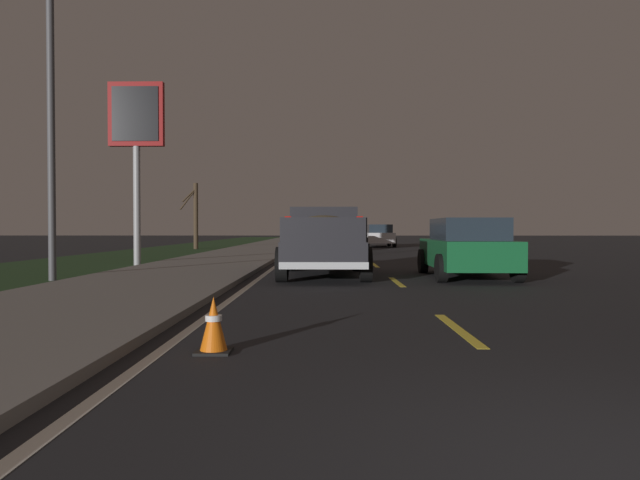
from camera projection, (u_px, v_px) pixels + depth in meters
name	position (u px, v px, depth m)	size (l,w,h in m)	color
ground	(359.00, 253.00, 29.59)	(144.00, 144.00, 0.00)	black
sidewalk_shoulder	(249.00, 252.00, 29.66)	(108.00, 4.00, 0.12)	slate
grass_verge	(153.00, 253.00, 29.72)	(108.00, 6.00, 0.01)	#1E3819
lane_markings	(311.00, 251.00, 31.87)	(108.00, 3.54, 0.01)	yellow
pickup_truck	(324.00, 239.00, 15.50)	(5.43, 2.30, 1.87)	#232328
sedan_white	(379.00, 235.00, 39.80)	(4.42, 2.06, 1.54)	silver
sedan_black	(327.00, 237.00, 32.90)	(4.40, 2.03, 1.54)	black
sedan_green	(466.00, 247.00, 14.97)	(4.44, 2.09, 1.54)	#14592D
gas_price_sign	(136.00, 129.00, 19.78)	(0.27, 1.90, 6.32)	#99999E
street_light_near	(63.00, 93.00, 13.92)	(0.36, 1.97, 7.53)	#4C4C51
bare_tree_far	(195.00, 214.00, 35.48)	(1.26, 0.98, 4.09)	#423323
traffic_cone_near	(214.00, 325.00, 5.91)	(0.36, 0.36, 0.58)	black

